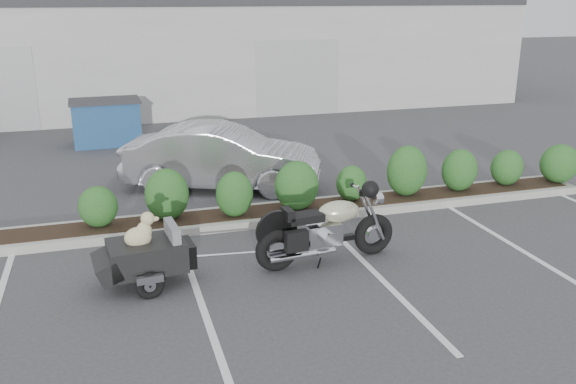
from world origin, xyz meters
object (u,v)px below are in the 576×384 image
object	(u,v)px
sedan	(222,157)
dumpster	(106,122)
motorcycle	(327,230)
pet_trailer	(146,255)

from	to	relation	value
sedan	dumpster	bearing A→B (deg)	47.89
motorcycle	dumpster	xyz separation A→B (m)	(-3.15, 9.44, 0.09)
motorcycle	dumpster	distance (m)	9.95
motorcycle	pet_trailer	size ratio (longest dim) A/B	1.25
sedan	motorcycle	bearing A→B (deg)	-146.17
motorcycle	pet_trailer	distance (m)	2.79
dumpster	motorcycle	bearing A→B (deg)	-73.32
motorcycle	dumpster	world-z (taller)	motorcycle
motorcycle	sedan	bearing A→B (deg)	95.18
motorcycle	sedan	xyz separation A→B (m)	(-0.82, 4.35, 0.15)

